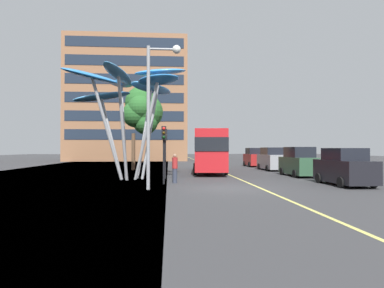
{
  "coord_description": "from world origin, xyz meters",
  "views": [
    {
      "loc": [
        -3.15,
        -17.48,
        2.1
      ],
      "look_at": [
        -1.26,
        9.13,
        2.5
      ],
      "focal_mm": 30.71,
      "sensor_mm": 36.0,
      "label": 1
    }
  ],
  "objects": [
    {
      "name": "ground",
      "position": [
        -0.7,
        0.0,
        -0.05
      ],
      "size": [
        120.0,
        240.0,
        0.1
      ],
      "color": "#38383A"
    },
    {
      "name": "red_bus",
      "position": [
        0.5,
        11.88,
        2.11
      ],
      "size": [
        3.54,
        11.41,
        3.86
      ],
      "color": "red",
      "rests_on": "ground"
    },
    {
      "name": "leaf_sculpture",
      "position": [
        -5.94,
        5.31,
        6.27
      ],
      "size": [
        8.36,
        8.95,
        7.84
      ],
      "color": "#9EA0A5",
      "rests_on": "ground"
    },
    {
      "name": "traffic_light_kerb_near",
      "position": [
        -3.44,
        2.07,
        2.5
      ],
      "size": [
        0.28,
        0.42,
        3.44
      ],
      "color": "black",
      "rests_on": "ground"
    },
    {
      "name": "traffic_light_kerb_far",
      "position": [
        -3.4,
        5.64,
        2.54
      ],
      "size": [
        0.28,
        0.42,
        3.49
      ],
      "color": "black",
      "rests_on": "ground"
    },
    {
      "name": "traffic_light_island_mid",
      "position": [
        -3.53,
        11.47,
        2.43
      ],
      "size": [
        0.28,
        0.42,
        3.34
      ],
      "color": "black",
      "rests_on": "ground"
    },
    {
      "name": "car_parked_near",
      "position": [
        6.96,
        0.8,
        1.01
      ],
      "size": [
        2.0,
        4.23,
        2.15
      ],
      "color": "black",
      "rests_on": "ground"
    },
    {
      "name": "car_parked_mid",
      "position": [
        6.88,
        7.13,
        1.05
      ],
      "size": [
        1.97,
        4.4,
        2.25
      ],
      "color": "#2D5138",
      "rests_on": "ground"
    },
    {
      "name": "car_parked_far",
      "position": [
        7.0,
        14.1,
        1.06
      ],
      "size": [
        2.06,
        4.54,
        2.24
      ],
      "color": "gray",
      "rests_on": "ground"
    },
    {
      "name": "car_side_street",
      "position": [
        7.04,
        21.08,
        1.04
      ],
      "size": [
        1.99,
        3.97,
        2.22
      ],
      "color": "maroon",
      "rests_on": "ground"
    },
    {
      "name": "street_lamp",
      "position": [
        -3.81,
        -0.44,
        4.81
      ],
      "size": [
        1.77,
        0.44,
        7.51
      ],
      "color": "gray",
      "rests_on": "ground"
    },
    {
      "name": "tree_pavement_near",
      "position": [
        -5.85,
        16.12,
        6.02
      ],
      "size": [
        4.06,
        4.07,
        8.54
      ],
      "color": "brown",
      "rests_on": "ground"
    },
    {
      "name": "pedestrian",
      "position": [
        -2.78,
        2.68,
        0.91
      ],
      "size": [
        0.34,
        0.34,
        1.8
      ],
      "color": "#2D3342",
      "rests_on": "ground"
    },
    {
      "name": "backdrop_building",
      "position": [
        -10.5,
        44.16,
        10.91
      ],
      "size": [
        21.06,
        12.2,
        21.8
      ],
      "color": "#8E6042",
      "rests_on": "ground"
    }
  ]
}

